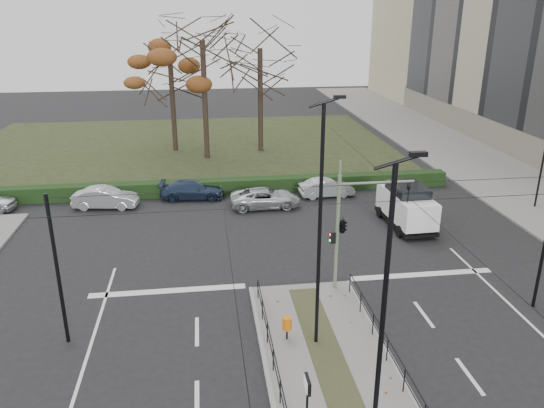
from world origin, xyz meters
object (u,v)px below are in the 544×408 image
Objects in this scene: traffic_light at (345,224)px; streetlamp_median_far at (320,227)px; white_van at (406,205)px; bare_tree_center at (260,56)px; info_panel at (307,391)px; parked_car_fourth at (265,198)px; parked_car_second at (105,198)px; bare_tree_near at (203,49)px; parked_car_third at (192,190)px; streetlamp_median_near at (383,328)px; rust_tree at (170,59)px; litter_bin at (287,324)px; parked_car_fifth at (326,188)px.

streetlamp_median_far is (-2.01, -3.98, 1.61)m from traffic_light.
bare_tree_center is (-6.47, 18.25, 6.95)m from white_van.
streetlamp_median_far reaches higher than info_panel.
white_van is at bearing -119.25° from parked_car_fourth.
parked_car_second is 10.20m from parked_car_fourth.
bare_tree_near reaches higher than traffic_light.
parked_car_second is 15.38m from bare_tree_near.
white_van is at bearing -113.48° from parked_car_third.
streetlamp_median_near is 2.02× the size of parked_car_fourth.
streetlamp_median_far is at bearing -78.10° from rust_tree.
bare_tree_center is (5.94, 11.80, 7.64)m from parked_car_third.
parked_car_fourth reaches higher than litter_bin.
streetlamp_median_near reaches higher than litter_bin.
parked_car_fifth is (10.60, -13.74, -7.39)m from rust_tree.
streetlamp_median_near is at bearing -148.37° from parked_car_second.
streetlamp_median_far reaches higher than parked_car_third.
traffic_light is 17.57m from parked_car_second.
bare_tree_center reaches higher than parked_car_fifth.
streetlamp_median_far is at bearing -141.28° from parked_car_second.
white_van is 20.57m from bare_tree_center.
litter_bin is 28.37m from bare_tree_near.
litter_bin is 5.07m from info_panel.
info_panel is 0.57× the size of parked_car_fifth.
parked_car_third is at bearing 98.98° from info_panel.
streetlamp_median_far reaches higher than parked_car_fifth.
bare_tree_center reaches higher than parked_car_second.
parked_car_fifth is at bearing -82.45° from parked_car_second.
streetlamp_median_far is 0.89× the size of rust_tree.
parked_car_fourth is at bearing -112.27° from parked_car_third.
traffic_light is 4.74m from streetlamp_median_far.
parked_car_fourth is at bearing 90.56° from streetlamp_median_far.
streetlamp_median_near is at bearing -78.45° from litter_bin.
bare_tree_center is (-0.85, 25.15, 5.01)m from traffic_light.
parked_car_fourth is (-0.15, 15.05, -4.23)m from streetlamp_median_far.
parked_car_fifth is (5.53, 21.21, -1.19)m from info_panel.
parked_car_fourth is at bearing 90.99° from streetlamp_median_near.
bare_tree_near is at bearing 94.12° from info_panel.
parked_car_third is at bearing -82.97° from rust_tree.
streetlamp_median_near is 37.10m from rust_tree.
parked_car_fifth is (4.00, 22.62, -4.08)m from streetlamp_median_near.
streetlamp_median_near is 0.70× the size of bare_tree_near.
streetlamp_median_far is at bearing -92.28° from bare_tree_center.
bare_tree_near is at bearing 103.52° from traffic_light.
rust_tree is (-14.01, 19.41, 6.70)m from white_van.
streetlamp_median_near is at bearing 179.93° from parked_car_fourth.
parked_car_second is at bearing 163.20° from white_van.
white_van is 1.30× the size of parked_car_fifth.
streetlamp_median_far is at bearing -116.73° from traffic_light.
parked_car_fourth is at bearing -95.30° from bare_tree_center.
streetlamp_median_far is at bearing 162.11° from parked_car_fifth.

